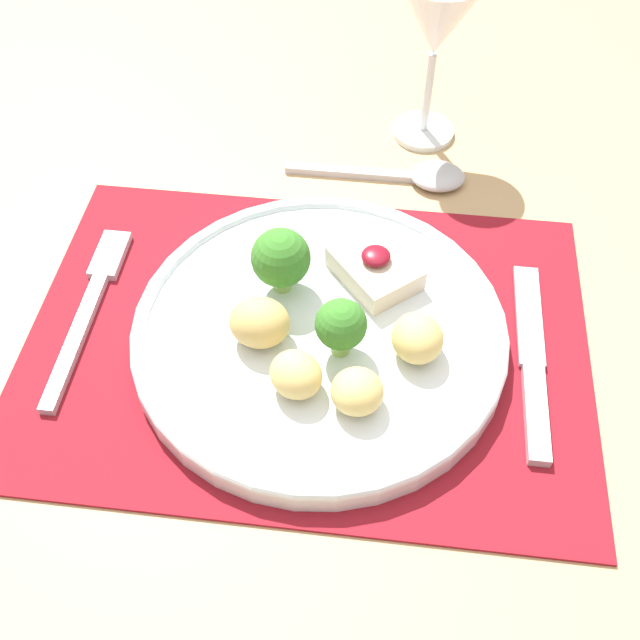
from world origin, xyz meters
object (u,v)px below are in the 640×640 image
(knife, at_px, (533,370))
(spoon, at_px, (419,175))
(fork, at_px, (91,301))
(wine_glass_near, at_px, (437,24))
(dinner_plate, at_px, (321,324))

(knife, bearing_deg, spoon, 113.43)
(fork, bearing_deg, knife, -1.62)
(spoon, bearing_deg, fork, -146.52)
(fork, relative_size, wine_glass_near, 1.15)
(fork, relative_size, knife, 1.00)
(dinner_plate, xyz_separation_m, spoon, (0.07, 0.20, -0.01))
(spoon, height_order, wine_glass_near, wine_glass_near)
(fork, distance_m, wine_glass_near, 0.38)
(knife, height_order, spoon, spoon)
(knife, distance_m, wine_glass_near, 0.32)
(knife, distance_m, spoon, 0.23)
(fork, height_order, wine_glass_near, wine_glass_near)
(fork, distance_m, spoon, 0.32)
(dinner_plate, relative_size, wine_glass_near, 1.81)
(spoon, xyz_separation_m, wine_glass_near, (0.00, 0.07, 0.11))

